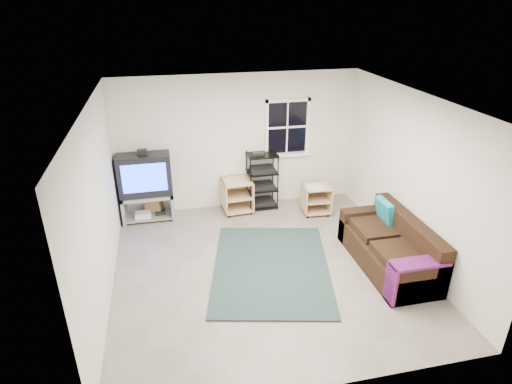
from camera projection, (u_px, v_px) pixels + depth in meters
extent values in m
plane|color=slate|center=(266.00, 268.00, 6.65)|extent=(4.60, 4.60, 0.00)
plane|color=white|center=(268.00, 102.00, 5.55)|extent=(4.60, 4.60, 0.00)
plane|color=silver|center=(238.00, 143.00, 8.14)|extent=(4.60, 0.00, 4.60)
plane|color=silver|center=(325.00, 291.00, 4.06)|extent=(4.60, 0.00, 4.60)
plane|color=silver|center=(99.00, 208.00, 5.65)|extent=(0.00, 4.60, 4.60)
plane|color=silver|center=(413.00, 179.00, 6.55)|extent=(0.00, 4.60, 4.60)
cube|color=black|center=(287.00, 127.00, 8.21)|extent=(0.80, 0.01, 1.02)
cube|color=white|center=(288.00, 100.00, 7.97)|extent=(0.88, 0.06, 0.06)
cube|color=white|center=(287.00, 155.00, 8.41)|extent=(0.98, 0.14, 0.05)
cube|color=white|center=(267.00, 129.00, 8.11)|extent=(0.06, 0.06, 1.10)
cube|color=white|center=(308.00, 126.00, 8.27)|extent=(0.06, 0.06, 1.10)
cube|color=white|center=(287.00, 127.00, 8.19)|extent=(0.78, 0.04, 0.04)
cube|color=#9999A0|center=(147.00, 195.00, 7.90)|extent=(0.94, 0.47, 0.06)
cube|color=#9999A0|center=(124.00, 209.00, 7.91)|extent=(0.06, 0.47, 0.52)
cube|color=#9999A0|center=(172.00, 204.00, 8.08)|extent=(0.06, 0.47, 0.52)
cube|color=#9999A0|center=(150.00, 216.00, 8.07)|extent=(0.83, 0.43, 0.04)
cube|color=#9999A0|center=(149.00, 202.00, 8.19)|extent=(0.94, 0.04, 0.52)
cube|color=silver|center=(143.00, 215.00, 8.00)|extent=(0.28, 0.23, 0.08)
cube|color=black|center=(160.00, 212.00, 8.10)|extent=(0.19, 0.17, 0.06)
cube|color=black|center=(145.00, 175.00, 7.72)|extent=(0.94, 0.40, 0.77)
cube|color=#1D3BF2|center=(144.00, 178.00, 7.53)|extent=(0.77, 0.01, 0.53)
cube|color=black|center=(142.00, 152.00, 7.54)|extent=(0.17, 0.12, 0.09)
cylinder|color=black|center=(251.00, 185.00, 8.10)|extent=(0.02, 0.02, 1.15)
cylinder|color=black|center=(278.00, 183.00, 8.21)|extent=(0.02, 0.02, 1.15)
cylinder|color=black|center=(247.00, 178.00, 8.44)|extent=(0.02, 0.02, 1.15)
cylinder|color=black|center=(273.00, 176.00, 8.54)|extent=(0.02, 0.02, 1.15)
cube|color=black|center=(262.00, 204.00, 8.54)|extent=(0.57, 0.42, 0.02)
cube|color=black|center=(262.00, 202.00, 8.52)|extent=(0.45, 0.33, 0.09)
cube|color=black|center=(262.00, 188.00, 8.40)|extent=(0.57, 0.42, 0.02)
cube|color=black|center=(262.00, 186.00, 8.37)|extent=(0.45, 0.33, 0.09)
cube|color=black|center=(262.00, 172.00, 8.25)|extent=(0.57, 0.42, 0.02)
cube|color=black|center=(262.00, 169.00, 8.23)|extent=(0.45, 0.33, 0.09)
cube|color=black|center=(262.00, 155.00, 8.10)|extent=(0.57, 0.42, 0.02)
cube|color=#D6B183|center=(237.00, 181.00, 8.14)|extent=(0.58, 0.58, 0.02)
cube|color=#D6B183|center=(237.00, 208.00, 8.38)|extent=(0.58, 0.58, 0.02)
cube|color=#D6B183|center=(224.00, 196.00, 8.19)|extent=(0.06, 0.55, 0.59)
cube|color=#D6B183|center=(250.00, 193.00, 8.33)|extent=(0.06, 0.55, 0.59)
cube|color=#D6B183|center=(234.00, 189.00, 8.49)|extent=(0.50, 0.06, 0.59)
cube|color=#D6B183|center=(237.00, 196.00, 8.27)|extent=(0.53, 0.56, 0.02)
cylinder|color=black|center=(229.00, 216.00, 8.15)|extent=(0.05, 0.05, 0.05)
cylinder|color=black|center=(245.00, 203.00, 8.64)|extent=(0.05, 0.05, 0.05)
cube|color=#D6B183|center=(317.00, 186.00, 8.12)|extent=(0.55, 0.55, 0.02)
cube|color=#D6B183|center=(315.00, 209.00, 8.32)|extent=(0.55, 0.55, 0.02)
cube|color=#D6B183|center=(304.00, 198.00, 8.19)|extent=(0.06, 0.51, 0.51)
cube|color=#D6B183|center=(328.00, 197.00, 8.25)|extent=(0.06, 0.51, 0.51)
cube|color=#D6B183|center=(313.00, 192.00, 8.44)|extent=(0.47, 0.06, 0.51)
cube|color=#D6B183|center=(316.00, 199.00, 8.23)|extent=(0.50, 0.52, 0.02)
cylinder|color=black|center=(308.00, 216.00, 8.13)|extent=(0.05, 0.05, 0.05)
cylinder|color=black|center=(322.00, 206.00, 8.55)|extent=(0.05, 0.05, 0.05)
cylinder|color=silver|center=(316.00, 187.00, 8.00)|extent=(0.36, 0.36, 0.03)
cube|color=black|center=(387.00, 255.00, 6.62)|extent=(0.85, 1.88, 0.40)
cube|color=black|center=(409.00, 230.00, 6.52)|extent=(0.23, 1.88, 0.40)
cube|color=black|center=(364.00, 224.00, 7.32)|extent=(0.85, 0.23, 0.58)
cube|color=black|center=(418.00, 282.00, 5.85)|extent=(0.85, 0.23, 0.58)
cube|color=black|center=(398.00, 254.00, 6.17)|extent=(0.56, 0.68, 0.12)
cube|color=black|center=(374.00, 229.00, 6.83)|extent=(0.56, 0.68, 0.12)
cube|color=teal|center=(385.00, 211.00, 6.91)|extent=(0.19, 0.45, 0.39)
cube|color=navy|center=(420.00, 263.00, 5.72)|extent=(0.78, 0.28, 0.04)
cube|color=navy|center=(391.00, 284.00, 5.76)|extent=(0.04, 0.28, 0.55)
cube|color=#332416|center=(271.00, 267.00, 6.64)|extent=(2.25, 2.75, 0.03)
cube|color=olive|center=(154.00, 206.00, 8.14)|extent=(0.35, 0.28, 0.43)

